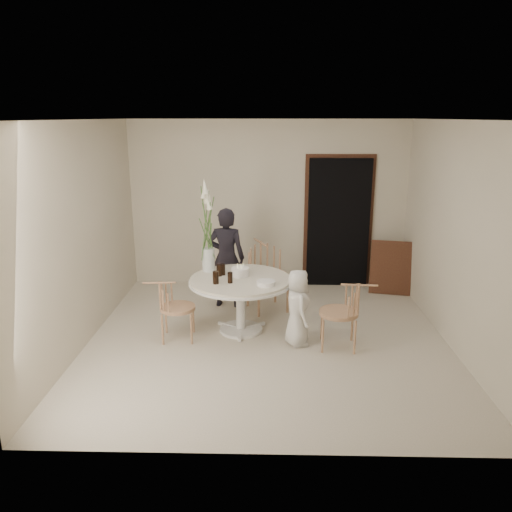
{
  "coord_description": "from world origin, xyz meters",
  "views": [
    {
      "loc": [
        0.0,
        -5.83,
        2.74
      ],
      "look_at": [
        -0.15,
        0.3,
        1.02
      ],
      "focal_mm": 35.0,
      "sensor_mm": 36.0,
      "label": 1
    }
  ],
  "objects_px": {
    "chair_far": "(264,266)",
    "girl": "(226,258)",
    "chair_left": "(169,302)",
    "boy": "(297,308)",
    "table": "(241,287)",
    "chair_right": "(349,306)",
    "birthday_cake": "(240,272)",
    "flower_vase": "(208,233)"
  },
  "relations": [
    {
      "from": "table",
      "to": "girl",
      "type": "relative_size",
      "value": 0.9
    },
    {
      "from": "table",
      "to": "chair_right",
      "type": "relative_size",
      "value": 1.61
    },
    {
      "from": "table",
      "to": "chair_right",
      "type": "xyz_separation_m",
      "value": [
        1.33,
        -0.44,
        -0.08
      ]
    },
    {
      "from": "girl",
      "to": "boy",
      "type": "relative_size",
      "value": 1.54
    },
    {
      "from": "chair_left",
      "to": "birthday_cake",
      "type": "xyz_separation_m",
      "value": [
        0.88,
        0.36,
        0.29
      ]
    },
    {
      "from": "chair_right",
      "to": "boy",
      "type": "bearing_deg",
      "value": -92.12
    },
    {
      "from": "chair_far",
      "to": "chair_right",
      "type": "relative_size",
      "value": 1.18
    },
    {
      "from": "girl",
      "to": "flower_vase",
      "type": "height_order",
      "value": "flower_vase"
    },
    {
      "from": "table",
      "to": "birthday_cake",
      "type": "bearing_deg",
      "value": 94.92
    },
    {
      "from": "chair_right",
      "to": "table",
      "type": "bearing_deg",
      "value": -104.08
    },
    {
      "from": "chair_left",
      "to": "flower_vase",
      "type": "height_order",
      "value": "flower_vase"
    },
    {
      "from": "chair_left",
      "to": "girl",
      "type": "xyz_separation_m",
      "value": [
        0.63,
        1.18,
        0.24
      ]
    },
    {
      "from": "table",
      "to": "boy",
      "type": "distance_m",
      "value": 0.82
    },
    {
      "from": "flower_vase",
      "to": "chair_right",
      "type": "bearing_deg",
      "value": -23.06
    },
    {
      "from": "chair_far",
      "to": "flower_vase",
      "type": "height_order",
      "value": "flower_vase"
    },
    {
      "from": "boy",
      "to": "table",
      "type": "bearing_deg",
      "value": 49.51
    },
    {
      "from": "girl",
      "to": "birthday_cake",
      "type": "distance_m",
      "value": 0.86
    },
    {
      "from": "table",
      "to": "boy",
      "type": "relative_size",
      "value": 1.38
    },
    {
      "from": "birthday_cake",
      "to": "boy",
      "type": "bearing_deg",
      "value": -33.17
    },
    {
      "from": "chair_left",
      "to": "boy",
      "type": "bearing_deg",
      "value": -98.44
    },
    {
      "from": "chair_far",
      "to": "boy",
      "type": "bearing_deg",
      "value": -94.25
    },
    {
      "from": "chair_far",
      "to": "table",
      "type": "bearing_deg",
      "value": -130.64
    },
    {
      "from": "table",
      "to": "flower_vase",
      "type": "bearing_deg",
      "value": 144.94
    },
    {
      "from": "girl",
      "to": "chair_far",
      "type": "bearing_deg",
      "value": -174.62
    },
    {
      "from": "chair_right",
      "to": "chair_left",
      "type": "height_order",
      "value": "chair_right"
    },
    {
      "from": "chair_right",
      "to": "birthday_cake",
      "type": "distance_m",
      "value": 1.46
    },
    {
      "from": "chair_far",
      "to": "girl",
      "type": "bearing_deg",
      "value": 155.45
    },
    {
      "from": "chair_left",
      "to": "girl",
      "type": "bearing_deg",
      "value": -32.58
    },
    {
      "from": "chair_right",
      "to": "birthday_cake",
      "type": "bearing_deg",
      "value": -107.78
    },
    {
      "from": "flower_vase",
      "to": "chair_left",
      "type": "bearing_deg",
      "value": -127.65
    },
    {
      "from": "chair_far",
      "to": "girl",
      "type": "relative_size",
      "value": 0.65
    },
    {
      "from": "birthday_cake",
      "to": "chair_right",
      "type": "bearing_deg",
      "value": -22.11
    },
    {
      "from": "chair_left",
      "to": "table",
      "type": "bearing_deg",
      "value": -78.06
    },
    {
      "from": "table",
      "to": "chair_far",
      "type": "relative_size",
      "value": 1.37
    },
    {
      "from": "birthday_cake",
      "to": "chair_left",
      "type": "bearing_deg",
      "value": -157.62
    },
    {
      "from": "table",
      "to": "birthday_cake",
      "type": "height_order",
      "value": "birthday_cake"
    },
    {
      "from": "chair_far",
      "to": "girl",
      "type": "distance_m",
      "value": 0.56
    },
    {
      "from": "table",
      "to": "chair_right",
      "type": "distance_m",
      "value": 1.4
    },
    {
      "from": "table",
      "to": "girl",
      "type": "bearing_deg",
      "value": 105.53
    },
    {
      "from": "girl",
      "to": "boy",
      "type": "height_order",
      "value": "girl"
    },
    {
      "from": "chair_right",
      "to": "flower_vase",
      "type": "height_order",
      "value": "flower_vase"
    },
    {
      "from": "birthday_cake",
      "to": "girl",
      "type": "bearing_deg",
      "value": 106.78
    }
  ]
}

